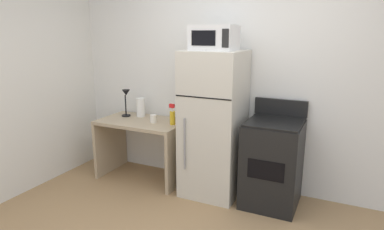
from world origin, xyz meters
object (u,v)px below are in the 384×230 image
(paper_towel_roll, at_px, (141,107))
(oven_range, at_px, (272,163))
(desk, at_px, (143,138))
(microwave, at_px, (214,38))
(refrigerator, at_px, (214,124))
(desk_lamp, at_px, (126,98))
(coffee_mug, at_px, (153,119))
(spray_bottle, at_px, (172,116))

(paper_towel_roll, xyz_separation_m, oven_range, (1.74, -0.14, -0.40))
(desk, bearing_deg, microwave, -0.95)
(desk, xyz_separation_m, refrigerator, (0.95, 0.01, 0.30))
(refrigerator, distance_m, oven_range, 0.75)
(microwave, height_order, oven_range, microwave)
(desk_lamp, relative_size, coffee_mug, 3.72)
(oven_range, bearing_deg, microwave, -176.95)
(coffee_mug, xyz_separation_m, refrigerator, (0.77, 0.03, 0.01))
(desk_lamp, height_order, microwave, microwave)
(microwave, bearing_deg, spray_bottle, 178.48)
(desk, bearing_deg, refrigerator, 0.33)
(microwave, bearing_deg, desk_lamp, 175.68)
(oven_range, bearing_deg, desk, -179.29)
(oven_range, bearing_deg, refrigerator, -178.76)
(oven_range, bearing_deg, desk_lamp, 178.27)
(desk_lamp, bearing_deg, desk, -15.18)
(refrigerator, bearing_deg, desk, -179.67)
(desk, distance_m, microwave, 1.56)
(coffee_mug, distance_m, spray_bottle, 0.26)
(spray_bottle, bearing_deg, desk, 179.73)
(desk, xyz_separation_m, desk_lamp, (-0.29, 0.08, 0.47))
(desk, bearing_deg, spray_bottle, -0.27)
(refrigerator, height_order, oven_range, refrigerator)
(desk, height_order, coffee_mug, coffee_mug)
(refrigerator, relative_size, microwave, 3.53)
(desk_lamp, distance_m, paper_towel_roll, 0.22)
(paper_towel_roll, xyz_separation_m, coffee_mug, (0.30, -0.19, -0.07))
(coffee_mug, bearing_deg, refrigerator, 2.22)
(spray_bottle, xyz_separation_m, microwave, (0.52, -0.01, 0.90))
(spray_bottle, bearing_deg, microwave, -1.52)
(desk, relative_size, coffee_mug, 11.21)
(microwave, bearing_deg, desk, 179.05)
(paper_towel_roll, height_order, microwave, microwave)
(desk_lamp, height_order, refrigerator, refrigerator)
(desk_lamp, bearing_deg, paper_towel_roll, 28.04)
(paper_towel_roll, relative_size, microwave, 0.52)
(desk, relative_size, paper_towel_roll, 4.44)
(desk_lamp, xyz_separation_m, paper_towel_roll, (0.16, 0.09, -0.12))
(desk_lamp, bearing_deg, oven_range, -1.73)
(desk, height_order, refrigerator, refrigerator)
(oven_range, bearing_deg, coffee_mug, -178.24)
(microwave, bearing_deg, oven_range, 3.05)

